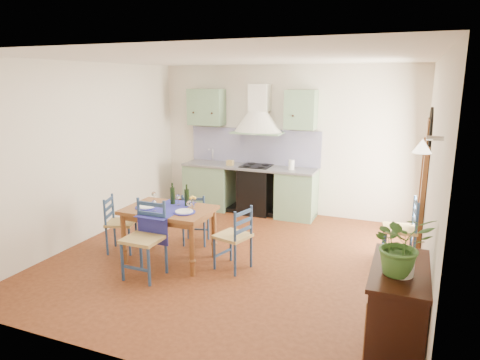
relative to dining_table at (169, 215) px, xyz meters
name	(u,v)px	position (x,y,z in m)	size (l,w,h in m)	color
floor	(234,258)	(0.82, 0.39, -0.68)	(5.00, 5.00, 0.00)	#47210F
back_wall	(257,159)	(0.35, 2.68, 0.37)	(5.00, 0.96, 2.80)	beige
right_wall	(429,179)	(3.31, 0.67, 0.65)	(0.26, 5.00, 2.80)	beige
left_wall	(88,152)	(-1.68, 0.39, 0.72)	(0.04, 5.00, 2.80)	beige
ceiling	(233,58)	(0.82, 0.39, 2.12)	(5.00, 5.00, 0.01)	silver
dining_table	(169,215)	(0.00, 0.00, 0.00)	(1.22, 0.91, 1.09)	brown
chair_near	(145,238)	(-0.03, -0.55, -0.16)	(0.47, 0.47, 1.00)	navy
chair_far	(195,218)	(0.04, 0.70, -0.26)	(0.47, 0.47, 0.82)	navy
chair_left	(119,223)	(-0.88, 0.01, -0.25)	(0.50, 0.50, 0.85)	navy
chair_right	(235,237)	(0.97, 0.08, -0.22)	(0.51, 0.51, 0.89)	navy
chair_spare	(402,230)	(3.05, 1.15, -0.20)	(0.49, 0.49, 0.94)	navy
sideboard	(397,312)	(3.08, -1.21, -0.18)	(0.50, 1.05, 0.94)	black
potted_plant	(401,244)	(3.06, -1.35, 0.52)	(0.48, 0.42, 0.53)	#3D6C2D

